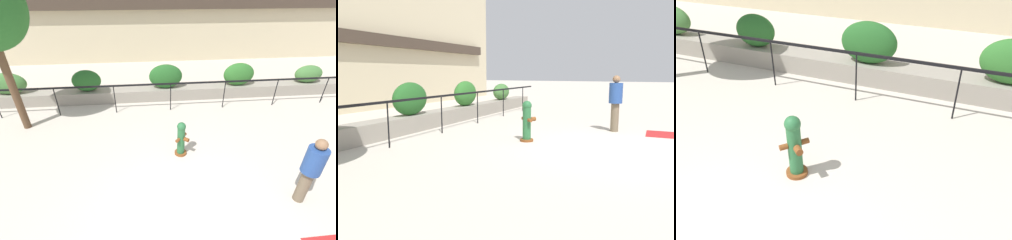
# 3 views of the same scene
# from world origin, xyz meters

# --- Properties ---
(planter_wall_low) EXTENTS (18.00, 0.70, 0.50)m
(planter_wall_low) POSITION_xyz_m (0.00, 6.00, 0.25)
(planter_wall_low) COLOR gray
(planter_wall_low) RESTS_ON ground
(fence_railing_segment) EXTENTS (15.00, 0.05, 1.15)m
(fence_railing_segment) POSITION_xyz_m (-0.00, 4.90, 1.02)
(fence_railing_segment) COLOR black
(fence_railing_segment) RESTS_ON ground
(hedge_bush_1) EXTENTS (1.18, 0.63, 0.89)m
(hedge_bush_1) POSITION_xyz_m (-3.36, 6.00, 0.94)
(hedge_bush_1) COLOR #235B23
(hedge_bush_1) RESTS_ON planter_wall_low
(hedge_bush_2) EXTENTS (1.40, 0.61, 1.02)m
(hedge_bush_2) POSITION_xyz_m (-0.09, 6.00, 1.01)
(hedge_bush_2) COLOR #235B23
(hedge_bush_2) RESTS_ON planter_wall_low
(fire_hydrant) EXTENTS (0.50, 0.50, 1.08)m
(fire_hydrant) POSITION_xyz_m (0.00, 2.16, 0.55)
(fire_hydrant) COLOR brown
(fire_hydrant) RESTS_ON ground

